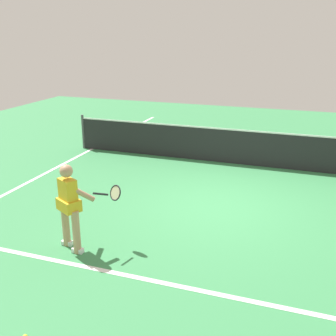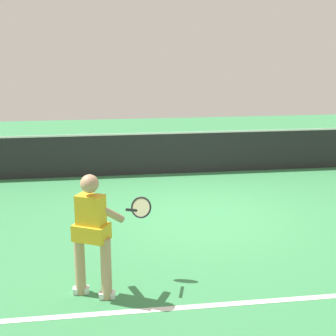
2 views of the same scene
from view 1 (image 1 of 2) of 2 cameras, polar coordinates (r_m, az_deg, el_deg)
name	(u,v)px [view 1 (image 1 of 2)]	position (r m, az deg, el deg)	size (l,w,h in m)	color
ground_plane	(219,205)	(9.09, 7.02, -5.15)	(24.39, 24.39, 0.00)	#38844C
service_line_marking	(172,285)	(6.43, 0.55, -15.86)	(9.67, 0.10, 0.01)	white
sideline_left_marking	(33,180)	(11.07, -18.18, -1.53)	(0.10, 16.76, 0.01)	white
court_net	(244,147)	(11.76, 10.42, 2.85)	(10.35, 0.08, 1.09)	#4C4C51
tennis_player	(71,204)	(7.17, -13.33, -4.85)	(1.05, 0.81, 1.55)	tan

